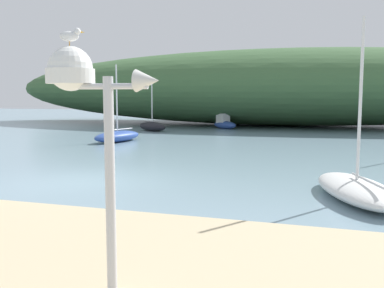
{
  "coord_description": "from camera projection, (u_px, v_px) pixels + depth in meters",
  "views": [
    {
      "loc": [
        6.92,
        -11.54,
        2.59
      ],
      "look_at": [
        2.51,
        2.7,
        0.92
      ],
      "focal_mm": 40.56,
      "sensor_mm": 36.0,
      "label": 1
    }
  ],
  "objects": [
    {
      "name": "seagull_on_radar",
      "position": [
        71.0,
        35.0,
        5.1
      ],
      "size": [
        0.27,
        0.22,
        0.21
      ],
      "color": "orange",
      "rests_on": "mast_structure"
    },
    {
      "name": "distant_hill",
      "position": [
        277.0,
        87.0,
        37.88
      ],
      "size": [
        51.04,
        15.36,
        6.58
      ],
      "primitive_type": "ellipsoid",
      "color": "#3D6038",
      "rests_on": "ground"
    },
    {
      "name": "mast_structure",
      "position": [
        82.0,
        88.0,
        5.12
      ],
      "size": [
        1.42,
        0.58,
        2.97
      ],
      "color": "silver",
      "rests_on": "beach_sand"
    },
    {
      "name": "sailboat_near_shore",
      "position": [
        152.0,
        126.0,
        31.57
      ],
      "size": [
        2.98,
        2.27,
        3.66
      ],
      "color": "black",
      "rests_on": "ground"
    },
    {
      "name": "sailboat_east_reach",
      "position": [
        357.0,
        189.0,
        10.83
      ],
      "size": [
        2.64,
        4.29,
        4.49
      ],
      "color": "white",
      "rests_on": "ground"
    },
    {
      "name": "sailboat_centre_water",
      "position": [
        117.0,
        136.0,
        24.28
      ],
      "size": [
        2.02,
        3.69,
        4.29
      ],
      "color": "#2D4C9E",
      "rests_on": "ground"
    },
    {
      "name": "motorboat_west_reach",
      "position": [
        224.0,
        123.0,
        33.96
      ],
      "size": [
        2.52,
        2.3,
        1.19
      ],
      "color": "#2D4C9E",
      "rests_on": "ground"
    },
    {
      "name": "ground_plane",
      "position": [
        88.0,
        180.0,
        13.27
      ],
      "size": [
        120.0,
        120.0,
        0.0
      ],
      "primitive_type": "plane",
      "color": "#7A99A8"
    }
  ]
}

